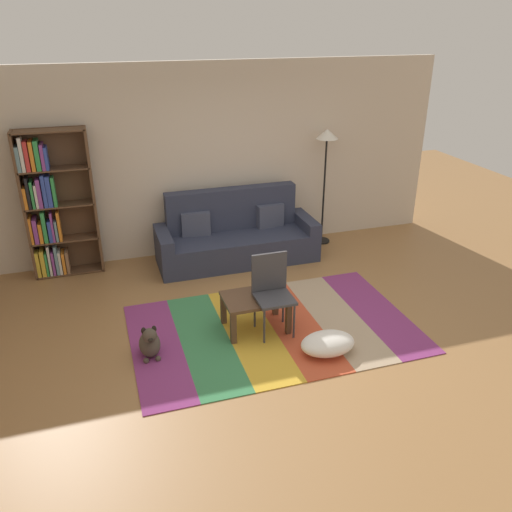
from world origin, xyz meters
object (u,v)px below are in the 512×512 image
Objects in this scene: bookshelf at (51,207)px; coffee_table at (255,303)px; standing_lamp at (326,149)px; dog at (150,343)px; folding_chair at (272,287)px; couch at (236,237)px; tv_remote at (264,295)px; pouf at (328,343)px.

bookshelf is 3.09m from coffee_table.
standing_lamp is (1.75, 2.09, 1.13)m from coffee_table.
bookshelf reaches higher than coffee_table.
folding_chair is (1.37, 0.11, 0.37)m from dog.
couch is 1.85m from standing_lamp.
dog is (-1.20, -0.18, -0.17)m from coffee_table.
tv_remote is at bearing -44.41° from bookshelf.
bookshelf is 2.18× the size of folding_chair.
standing_lamp is at bearing -0.97° from bookshelf.
dog is at bearing 163.99° from pouf.
bookshelf is (-2.42, 0.28, 0.63)m from couch.
coffee_table reaches higher than dog.
pouf is 1.85m from dog.
pouf is 0.85m from folding_chair.
standing_lamp is 2.87m from tv_remote.
coffee_table is 0.41× the size of standing_lamp.
couch is 2.55m from dog.
coffee_table is at bearing -45.49° from bookshelf.
couch is 3.18× the size of coffee_table.
standing_lamp is at bearing 91.25° from folding_chair.
couch is 15.07× the size of tv_remote.
tv_remote is at bearing -128.14° from standing_lamp.
pouf is 0.88m from tv_remote.
dog reaches higher than pouf.
bookshelf is 4.94× the size of dog.
standing_lamp reaches higher than folding_chair.
folding_chair reaches higher than dog.
coffee_table is at bearing -129.90° from standing_lamp.
bookshelf reaches higher than dog.
standing_lamp is 2.83m from folding_chair.
tv_remote is at bearing 7.10° from dog.
couch is at bearing 98.15° from tv_remote.
tv_remote is at bearing 125.57° from pouf.
couch is at bearing 80.91° from coffee_table.
folding_chair is at bearing 123.21° from pouf.
pouf is at bearing -46.51° from bookshelf.
couch is at bearing 123.62° from folding_chair.
bookshelf is at bearing 111.49° from dog.
couch is 1.90m from tv_remote.
tv_remote is at bearing -8.25° from coffee_table.
coffee_table is at bearing -173.91° from tv_remote.
coffee_table is 2.95m from standing_lamp.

